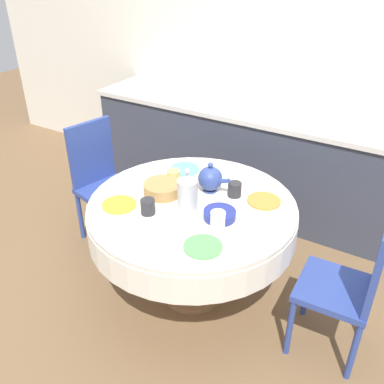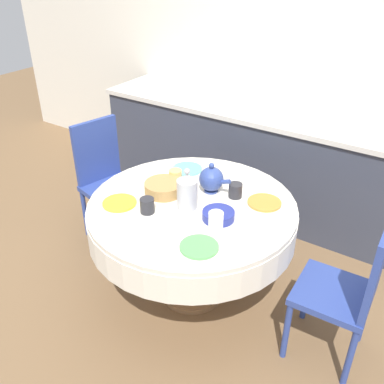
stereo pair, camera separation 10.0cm
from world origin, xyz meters
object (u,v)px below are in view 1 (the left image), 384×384
chair_left (353,282)px  teapot (210,179)px  coffee_carafe (188,191)px  chair_right (101,178)px

chair_left → teapot: 1.02m
chair_left → teapot: (-0.97, 0.15, 0.29)m
coffee_carafe → teapot: (0.02, 0.24, -0.02)m
coffee_carafe → teapot: coffee_carafe is taller
chair_left → chair_right: size_ratio=1.00×
chair_right → coffee_carafe: bearing=87.2°
chair_left → coffee_carafe: (-0.99, -0.09, 0.32)m
chair_left → chair_right: 1.97m
coffee_carafe → chair_left: bearing=5.3°
chair_right → teapot: 1.03m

